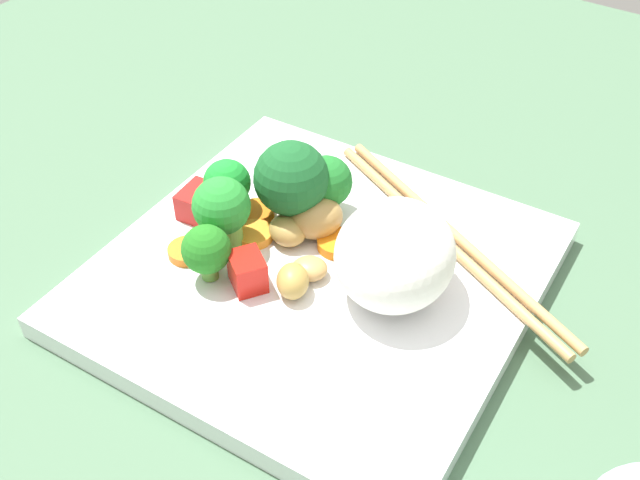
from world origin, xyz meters
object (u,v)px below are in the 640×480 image
(chopstick_pair, at_px, (449,237))
(square_plate, at_px, (318,277))
(rice_mound, at_px, (395,254))
(broccoli_floret_2, at_px, (227,184))
(carrot_slice_1, at_px, (257,212))

(chopstick_pair, bearing_deg, square_plate, 75.84)
(rice_mound, height_order, chopstick_pair, rice_mound)
(broccoli_floret_2, height_order, carrot_slice_1, broccoli_floret_2)
(broccoli_floret_2, distance_m, chopstick_pair, 0.16)
(square_plate, height_order, rice_mound, rice_mound)
(broccoli_floret_2, xyz_separation_m, chopstick_pair, (-0.15, -0.06, -0.02))
(chopstick_pair, bearing_deg, rice_mound, 107.79)
(square_plate, xyz_separation_m, chopstick_pair, (-0.06, -0.07, 0.01))
(broccoli_floret_2, bearing_deg, chopstick_pair, -157.06)
(carrot_slice_1, bearing_deg, chopstick_pair, -157.53)
(broccoli_floret_2, relative_size, carrot_slice_1, 1.80)
(square_plate, height_order, broccoli_floret_2, broccoli_floret_2)
(rice_mound, distance_m, broccoli_floret_2, 0.14)
(broccoli_floret_2, height_order, chopstick_pair, broccoli_floret_2)
(square_plate, height_order, carrot_slice_1, carrot_slice_1)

